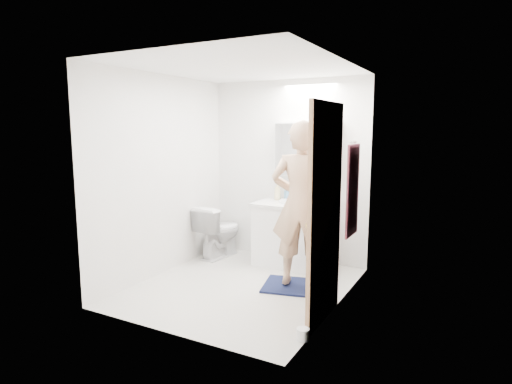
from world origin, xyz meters
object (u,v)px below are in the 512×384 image
Objects in this scene: medicine_cabinet at (307,149)px; toilet_paper_roll at (303,334)px; soap_bottle_b at (288,193)px; toothbrush_cup at (312,199)px; soap_bottle_a at (278,191)px; toilet at (219,231)px; vanity_cabinet at (292,236)px; person at (301,204)px.

medicine_cabinet reaches higher than toilet_paper_roll.
toothbrush_cup is at bearing -3.27° from soap_bottle_b.
toothbrush_cup is 2.20m from toilet_paper_roll.
medicine_cabinet is at bearing 111.15° from toilet_paper_roll.
toilet is at bearing -160.90° from soap_bottle_a.
medicine_cabinet is 4.65× the size of soap_bottle_b.
toothbrush_cup reaches higher than vanity_cabinet.
vanity_cabinet is at bearing -143.15° from toothbrush_cup.
medicine_cabinet is 3.75× the size of soap_bottle_a.
soap_bottle_a is 2.23× the size of toothbrush_cup.
vanity_cabinet is 0.55m from toothbrush_cup.
toilet is at bearing -161.95° from soap_bottle_b.
toothbrush_cup is (0.21, 0.16, 0.48)m from vanity_cabinet.
person is at bearing -59.61° from vanity_cabinet.
vanity_cabinet is at bearing -167.65° from toilet.
soap_bottle_b is 1.80× the size of toothbrush_cup.
soap_bottle_a is at bearing 120.99° from toilet_paper_roll.
vanity_cabinet is 8.55× the size of toothbrush_cup.
vanity_cabinet is at bearing -118.03° from medicine_cabinet.
soap_bottle_a reaches higher than soap_bottle_b.
medicine_cabinet is 0.49× the size of person.
vanity_cabinet reaches higher than toilet.
soap_bottle_a is at bearing -154.85° from toilet.
soap_bottle_a reaches higher than toothbrush_cup.
soap_bottle_b is (-0.25, -0.03, -0.59)m from medicine_cabinet.
toilet is 2.56m from toilet_paper_roll.
toilet_paper_roll is at bearing -62.53° from soap_bottle_b.
toilet is at bearing -167.64° from toothbrush_cup.
vanity_cabinet reaches higher than toilet_paper_roll.
vanity_cabinet is 0.63m from soap_bottle_a.
toilet is 6.60× the size of toilet_paper_roll.
medicine_cabinet reaches higher than soap_bottle_a.
person reaches higher than toothbrush_cup.
person is (0.29, -0.89, -0.55)m from medicine_cabinet.
medicine_cabinet is at bearing 61.97° from vanity_cabinet.
medicine_cabinet reaches higher than soap_bottle_b.
soap_bottle_b is (0.91, 0.30, 0.55)m from toilet.
medicine_cabinet reaches higher than vanity_cabinet.
person reaches higher than medicine_cabinet.
toilet_paper_roll is at bearing -63.63° from vanity_cabinet.
soap_bottle_b is at bearing -155.89° from toilet.
toilet_paper_roll is (1.92, -1.66, -0.31)m from toilet.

